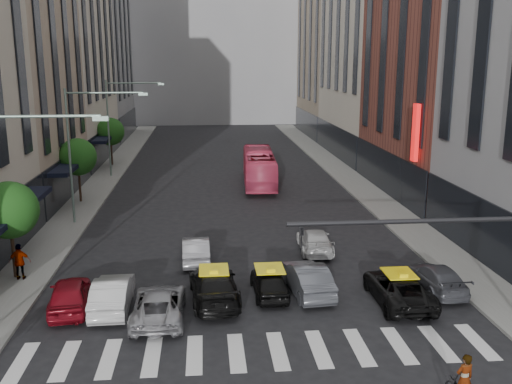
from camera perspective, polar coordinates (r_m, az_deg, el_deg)
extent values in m
plane|color=black|center=(21.47, 1.07, -17.56)|extent=(160.00, 160.00, 0.00)
cube|color=slate|center=(50.46, -15.87, 0.13)|extent=(3.00, 96.00, 0.15)
cube|color=slate|center=(51.39, 10.21, 0.66)|extent=(3.00, 96.00, 0.15)
cube|color=tan|center=(48.72, -23.74, 13.25)|extent=(8.00, 16.00, 24.00)
cube|color=gray|center=(84.79, -15.94, 15.34)|extent=(8.00, 18.00, 30.00)
cube|color=brown|center=(49.25, 18.19, 14.84)|extent=(8.00, 18.00, 26.00)
cube|color=tan|center=(85.57, 7.93, 15.00)|extent=(8.00, 18.00, 28.00)
cube|color=gray|center=(103.62, -4.25, 16.94)|extent=(30.00, 10.00, 36.00)
cylinder|color=black|center=(31.37, -23.13, -5.10)|extent=(0.18, 0.18, 3.15)
sphere|color=#184212|center=(30.86, -23.45, -1.67)|extent=(2.88, 2.88, 2.88)
cylinder|color=black|center=(46.34, -17.24, 1.01)|extent=(0.18, 0.18, 3.15)
sphere|color=#184212|center=(46.00, -17.40, 3.37)|extent=(2.88, 2.88, 2.88)
cylinder|color=black|center=(61.83, -14.25, 4.10)|extent=(0.18, 0.18, 3.15)
sphere|color=#184212|center=(61.57, -14.35, 5.88)|extent=(2.88, 2.88, 2.88)
cylinder|color=gray|center=(23.36, -21.36, 7.06)|extent=(5.00, 0.12, 0.12)
cube|color=gray|center=(22.81, -15.25, 7.11)|extent=(0.60, 0.25, 0.18)
cylinder|color=gray|center=(39.89, -18.13, 3.35)|extent=(0.16, 0.16, 9.00)
cylinder|color=gray|center=(38.95, -14.93, 9.57)|extent=(5.00, 0.12, 0.12)
cube|color=gray|center=(38.63, -11.22, 9.58)|extent=(0.60, 0.25, 0.18)
cylinder|color=gray|center=(55.45, -14.54, 6.14)|extent=(0.16, 0.16, 9.00)
cylinder|color=gray|center=(54.78, -12.17, 10.60)|extent=(5.00, 0.12, 0.12)
cube|color=gray|center=(54.55, -9.51, 10.60)|extent=(0.60, 0.25, 0.18)
cylinder|color=black|center=(19.62, 17.68, -2.74)|extent=(10.00, 0.16, 0.16)
imported|color=black|center=(18.51, 4.57, -4.71)|extent=(0.13, 0.16, 0.80)
cube|color=red|center=(41.36, 15.67, 5.73)|extent=(0.30, 0.70, 4.00)
imported|color=maroon|center=(27.16, -18.14, -9.69)|extent=(2.28, 4.49, 1.47)
imported|color=#B9B9B9|center=(26.68, -14.16, -9.81)|extent=(1.66, 4.54, 1.49)
imported|color=gray|center=(25.38, -9.70, -11.01)|extent=(2.20, 4.77, 1.32)
imported|color=black|center=(26.75, -4.22, -9.33)|extent=(2.50, 5.38, 1.52)
imported|color=black|center=(27.35, 1.36, -9.00)|extent=(1.67, 3.93, 1.33)
imported|color=#44464C|center=(27.68, 5.14, -8.58)|extent=(2.05, 4.71, 1.51)
imported|color=black|center=(27.38, 14.05, -9.30)|extent=(2.34, 5.04, 1.40)
imported|color=#47484F|center=(29.27, 17.57, -8.17)|extent=(1.97, 4.49, 1.28)
imported|color=#AFAEB4|center=(31.94, -6.04, -5.72)|extent=(1.59, 4.22, 1.38)
imported|color=#BBBBBB|center=(33.56, 5.91, -4.85)|extent=(2.08, 4.59, 1.30)
imported|color=#DF4166|center=(50.96, 0.31, 2.46)|extent=(3.21, 11.28, 3.11)
imported|color=gray|center=(19.74, 20.30, -15.26)|extent=(0.69, 0.52, 1.69)
imported|color=gray|center=(31.11, -22.54, -6.45)|extent=(1.09, 0.45, 1.85)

